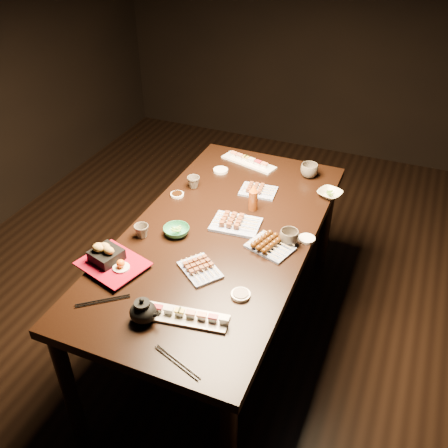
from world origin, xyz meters
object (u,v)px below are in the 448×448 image
Objects in this scene: dining_table at (221,287)px; teacup_mid_right at (289,237)px; edamame_bowl_cream at (330,194)px; teacup_far_left at (194,182)px; teacup_near_left at (142,231)px; condiment_bottle at (253,197)px; teacup_far_right at (309,170)px; yakitori_plate_center at (236,221)px; tempura_tray at (112,258)px; sushi_platter_far at (249,160)px; edamame_bowl_green at (176,231)px; yakitori_plate_left at (258,188)px; yakitori_plate_right at (200,267)px; sushi_platter_near at (185,314)px; teapot at (143,310)px.

teacup_mid_right is (0.35, 0.05, 0.41)m from dining_table.
teacup_mid_right reaches higher than edamame_bowl_cream.
teacup_near_left is at bearing -93.55° from teacup_far_left.
dining_table is at bearing 27.72° from teacup_near_left.
dining_table is 0.62m from teacup_far_left.
condiment_bottle is (-0.35, -0.29, 0.06)m from edamame_bowl_cream.
teacup_near_left reaches higher than edamame_bowl_cream.
condiment_bottle is at bearing -112.44° from teacup_far_right.
tempura_tray is at bearing -132.41° from yakitori_plate_center.
sushi_platter_far is 0.84m from edamame_bowl_green.
teacup_mid_right is (0.30, -0.39, 0.01)m from yakitori_plate_left.
tempura_tray reaches higher than dining_table.
yakitori_plate_left is 1.53× the size of edamame_bowl_green.
yakitori_plate_right is at bearing -102.92° from teacup_far_right.
teacup_near_left is at bearing 91.69° from sushi_platter_far.
yakitori_plate_center is at bearing 36.48° from edamame_bowl_green.
yakitori_plate_left is at bearing -163.56° from edamame_bowl_cream.
dining_table is at bearing -101.18° from yakitori_plate_left.
yakitori_plate_center is 0.84× the size of tempura_tray.
teacup_far_left reaches higher than sushi_platter_near.
edamame_bowl_cream is 1.77× the size of teacup_far_left.
teacup_near_left reaches higher than yakitori_plate_center.
condiment_bottle reaches higher than teapot.
yakitori_plate_left reaches higher than dining_table.
yakitori_plate_left is 0.18m from condiment_bottle.
teapot reaches higher than dining_table.
sushi_platter_near is 1.46× the size of yakitori_plate_center.
edamame_bowl_green is 0.56m from teacup_mid_right.
yakitori_plate_center is at bearing 124.17° from yakitori_plate_right.
edamame_bowl_cream is at bearing 39.17° from condiment_bottle.
edamame_bowl_cream is (0.40, 0.86, -0.01)m from yakitori_plate_right.
tempura_tray is 3.08× the size of teacup_mid_right.
tempura_tray is (-0.40, -0.88, 0.03)m from yakitori_plate_left.
yakitori_plate_center reaches higher than sushi_platter_far.
sushi_platter_far is at bearing 84.80° from edamame_bowl_green.
teacup_far_right is 0.79× the size of teapot.
teacup_near_left is at bearing -136.64° from edamame_bowl_cream.
condiment_bottle is (0.08, 0.27, 0.45)m from dining_table.
dining_table is 9.00× the size of yakitori_plate_left.
teacup_far_right is at bearing 73.62° from sushi_platter_near.
sushi_platter_far is (-0.12, 0.74, 0.40)m from dining_table.
sushi_platter_near is 1.22× the size of tempura_tray.
yakitori_plate_left is 0.97m from tempura_tray.
teacup_far_left is (-0.37, 0.26, 0.00)m from yakitori_plate_center.
dining_table is 13.89× the size of edamame_bowl_cream.
yakitori_plate_right is (-0.02, -0.39, -0.01)m from yakitori_plate_center.
teacup_near_left reaches higher than yakitori_plate_right.
yakitori_plate_center is at bearing -98.63° from condiment_bottle.
tempura_tray reaches higher than sushi_platter_near.
teacup_near_left reaches higher than sushi_platter_near.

